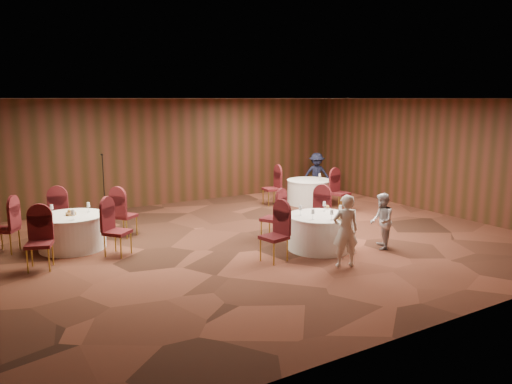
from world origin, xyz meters
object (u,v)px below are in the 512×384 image
table_left (72,232)px  woman_b (382,221)px  table_main (320,232)px  woman_a (345,231)px  mic_stand (105,198)px  table_right (309,192)px  man_c (317,174)px

table_left → woman_b: size_ratio=1.17×
table_main → woman_b: size_ratio=1.17×
table_left → woman_a: 5.82m
woman_b → mic_stand: bearing=-104.6°
table_left → table_right: size_ratio=1.03×
table_right → mic_stand: (-5.88, 1.46, 0.15)m
table_main → woman_a: 1.24m
table_right → man_c: 1.38m
table_main → woman_b: (1.13, -0.68, 0.23)m
table_main → table_right: bearing=55.6°
man_c → woman_b: bearing=-81.6°
woman_a → man_c: bearing=-102.8°
woman_a → woman_b: (1.44, 0.48, -0.10)m
table_left → mic_stand: mic_stand is taller
mic_stand → woman_a: bearing=-66.1°
man_c → table_left: bearing=-133.0°
table_left → woman_a: bearing=-42.8°
table_main → man_c: 6.06m
woman_a → mic_stand: bearing=-45.2°
table_right → table_left: bearing=-171.2°
table_left → table_right: same height
table_main → man_c: size_ratio=1.00×
table_main → woman_b: woman_b is taller
table_right → woman_a: woman_a is taller
table_left → table_right: bearing=8.8°
table_main → mic_stand: 6.25m
mic_stand → woman_a: (2.89, -6.52, 0.19)m
table_right → woman_b: bearing=-108.7°
table_right → woman_a: 5.89m
table_main → woman_a: (-0.31, -1.16, 0.33)m
mic_stand → woman_a: size_ratio=1.23×
table_main → mic_stand: (-3.20, 5.36, 0.15)m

